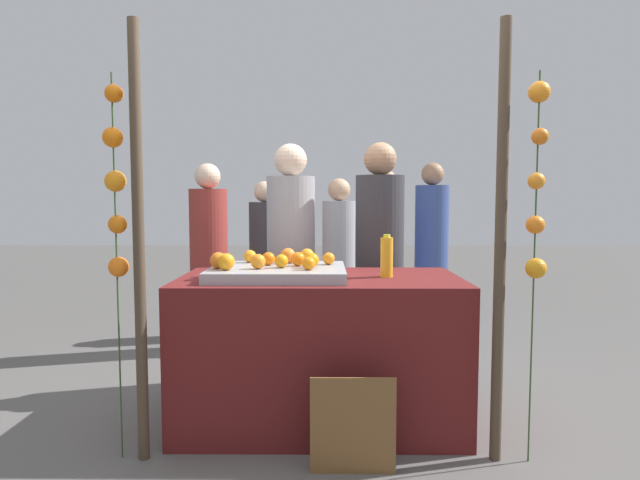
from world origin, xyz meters
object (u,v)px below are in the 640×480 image
orange_0 (226,262)px  juice_bottle (387,257)px  stall_counter (320,350)px  vendor_left (291,272)px  chalkboard_sign (353,426)px  orange_1 (329,258)px  vendor_right (379,272)px

orange_0 → juice_bottle: juice_bottle is taller
stall_counter → vendor_left: 0.82m
juice_bottle → chalkboard_sign: 0.97m
orange_0 → orange_1: 0.61m
stall_counter → orange_1: size_ratio=22.24×
vendor_right → orange_1: bearing=-120.4°
stall_counter → orange_1: bearing=56.2°
vendor_left → juice_bottle: bearing=-50.5°
orange_1 → juice_bottle: juice_bottle is taller
orange_1 → vendor_left: 0.70m
juice_bottle → chalkboard_sign: size_ratio=0.51×
stall_counter → vendor_right: vendor_right is taller
stall_counter → vendor_left: vendor_left is taller
orange_0 → vendor_left: (0.30, 0.88, -0.18)m
juice_bottle → vendor_left: 0.95m
orange_1 → juice_bottle: 0.34m
stall_counter → orange_1: (0.05, 0.08, 0.53)m
stall_counter → orange_0: 0.76m
orange_1 → chalkboard_sign: orange_1 is taller
orange_1 → vendor_right: vendor_right is taller
orange_1 → vendor_right: 0.74m
orange_0 → chalkboard_sign: 1.08m
juice_bottle → chalkboard_sign: juice_bottle is taller
juice_bottle → vendor_left: bearing=129.5°
stall_counter → chalkboard_sign: 0.64m
juice_bottle → orange_0: bearing=-169.8°
orange_0 → juice_bottle: bearing=10.2°
orange_1 → vendor_left: vendor_left is taller
vendor_right → orange_0: bearing=-136.7°
orange_0 → vendor_right: (0.92, 0.87, -0.18)m
chalkboard_sign → vendor_left: vendor_left is taller
stall_counter → orange_0: (-0.51, -0.17, 0.54)m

